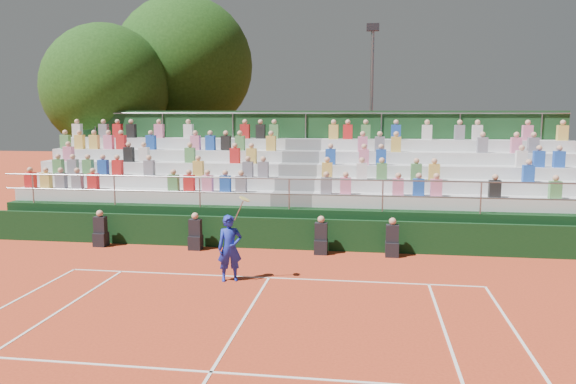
# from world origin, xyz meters

# --- Properties ---
(ground) EXTENTS (90.00, 90.00, 0.00)m
(ground) POSITION_xyz_m (0.00, 0.00, 0.00)
(ground) COLOR #BF3F1F
(ground) RESTS_ON ground
(courtside_wall) EXTENTS (20.00, 0.15, 1.00)m
(courtside_wall) POSITION_xyz_m (0.00, 3.20, 0.50)
(courtside_wall) COLOR black
(courtside_wall) RESTS_ON ground
(line_officials) EXTENTS (9.75, 0.40, 1.19)m
(line_officials) POSITION_xyz_m (-1.13, 2.75, 0.48)
(line_officials) COLOR black
(line_officials) RESTS_ON ground
(grandstand) EXTENTS (20.00, 5.20, 4.40)m
(grandstand) POSITION_xyz_m (-0.02, 6.44, 1.08)
(grandstand) COLOR black
(grandstand) RESTS_ON ground
(tennis_player) EXTENTS (0.90, 0.60, 2.22)m
(tennis_player) POSITION_xyz_m (-0.95, -0.37, 0.86)
(tennis_player) COLOR #1627AB
(tennis_player) RESTS_ON ground
(tree_west) EXTENTS (5.78, 5.78, 8.36)m
(tree_west) POSITION_xyz_m (-9.52, 10.66, 5.46)
(tree_west) COLOR #3D2A16
(tree_west) RESTS_ON ground
(tree_east) EXTENTS (7.05, 7.05, 10.26)m
(tree_east) POSITION_xyz_m (-6.99, 14.30, 6.72)
(tree_east) COLOR #3D2A16
(tree_east) RESTS_ON ground
(floodlight_mast) EXTENTS (0.60, 0.25, 8.54)m
(floodlight_mast) POSITION_xyz_m (2.60, 13.78, 4.95)
(floodlight_mast) COLOR gray
(floodlight_mast) RESTS_ON ground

